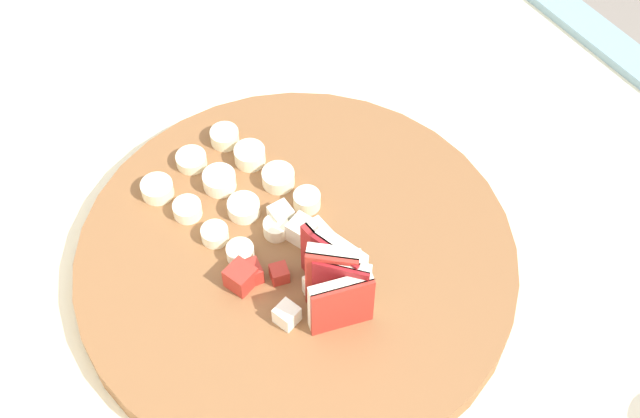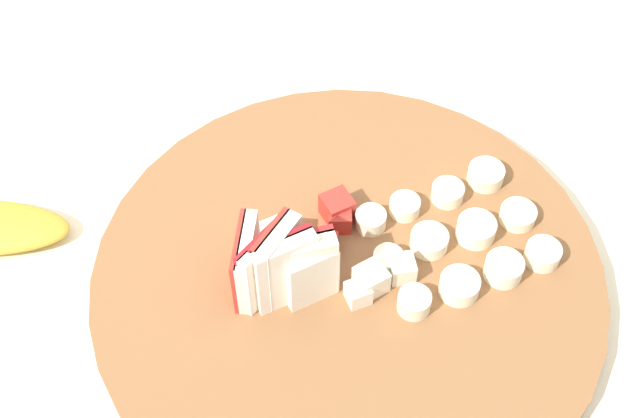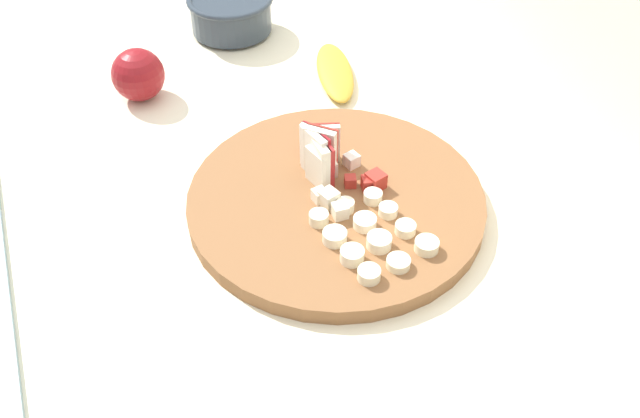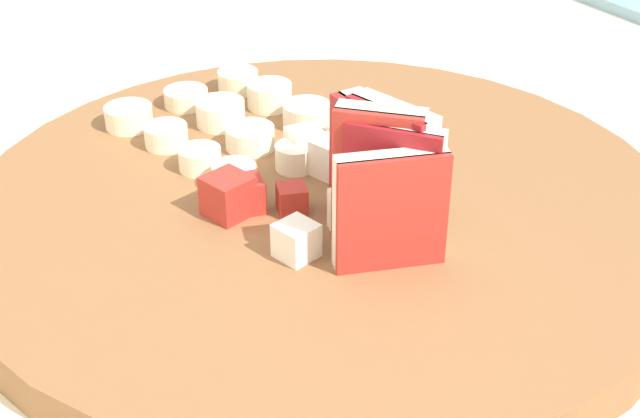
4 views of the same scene
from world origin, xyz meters
name	(u,v)px [view 1 (image 1 of 4)]	position (x,y,z in m)	size (l,w,h in m)	color
cutting_board	(296,263)	(0.11, 0.03, 0.93)	(0.38, 0.38, 0.02)	brown
apple_wedge_fan	(334,275)	(0.06, 0.03, 0.97)	(0.08, 0.06, 0.07)	#A32323
apple_dice_pile	(293,267)	(0.10, 0.04, 0.95)	(0.10, 0.10, 0.02)	#EFE5CC
banana_slice_rows	(232,189)	(0.20, 0.04, 0.94)	(0.14, 0.13, 0.02)	beige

